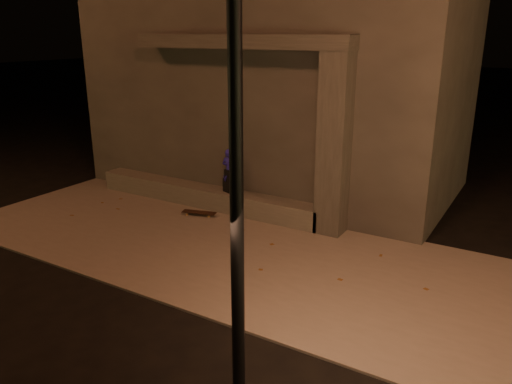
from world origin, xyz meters
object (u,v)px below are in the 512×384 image
Objects in this scene: skateboarder at (229,170)px; street_lamp_0 at (234,15)px; skateboard at (199,213)px; backpack at (232,184)px; column at (334,146)px.

street_lamp_0 is (3.54, -5.12, 3.12)m from skateboarder.
skateboarder is 1.26× the size of skateboard.
skateboard is (-0.46, -0.65, -0.56)m from backpack.
column is 5.70m from street_lamp_0.
skateboard is 0.11× the size of street_lamp_0.
street_lamp_0 reaches higher than column.
column reaches higher than skateboarder.
skateboard is at bearing -105.46° from backpack.
skateboarder is 1.17m from skateboard.
street_lamp_0 is at bearing -64.54° from skateboard.
column is at bearing 19.91° from backpack.
skateboarder reaches higher than skateboard.
backpack is at bearing 180.00° from column.
skateboard is at bearing -167.32° from column.
street_lamp_0 is (3.94, -4.47, 4.00)m from skateboard.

